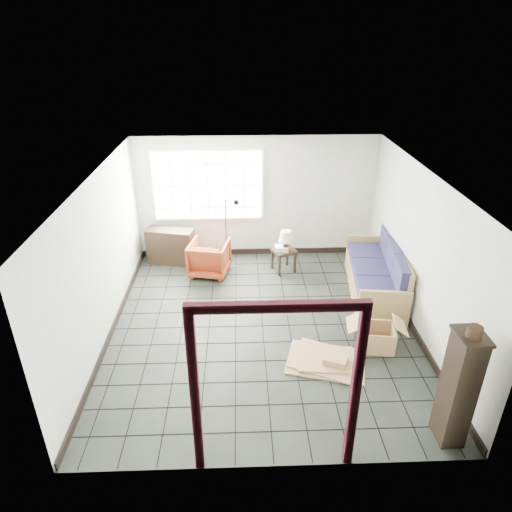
{
  "coord_description": "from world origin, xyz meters",
  "views": [
    {
      "loc": [
        -0.34,
        -6.33,
        4.53
      ],
      "look_at": [
        -0.1,
        0.3,
        1.17
      ],
      "focal_mm": 32.0,
      "sensor_mm": 36.0,
      "label": 1
    }
  ],
  "objects_px": {
    "armchair": "(209,256)",
    "side_table": "(284,253)",
    "tall_shelf": "(458,388)",
    "futon_sofa": "(379,276)"
  },
  "relations": [
    {
      "from": "armchair",
      "to": "side_table",
      "type": "relative_size",
      "value": 1.37
    },
    {
      "from": "armchair",
      "to": "tall_shelf",
      "type": "bearing_deg",
      "value": 137.92
    },
    {
      "from": "side_table",
      "to": "futon_sofa",
      "type": "bearing_deg",
      "value": -29.14
    },
    {
      "from": "side_table",
      "to": "tall_shelf",
      "type": "bearing_deg",
      "value": -69.54
    },
    {
      "from": "futon_sofa",
      "to": "armchair",
      "type": "relative_size",
      "value": 3.04
    },
    {
      "from": "futon_sofa",
      "to": "armchair",
      "type": "height_order",
      "value": "futon_sofa"
    },
    {
      "from": "futon_sofa",
      "to": "tall_shelf",
      "type": "bearing_deg",
      "value": -84.04
    },
    {
      "from": "futon_sofa",
      "to": "tall_shelf",
      "type": "xyz_separation_m",
      "value": [
        -0.07,
        -3.4,
        0.42
      ]
    },
    {
      "from": "futon_sofa",
      "to": "tall_shelf",
      "type": "relative_size",
      "value": 1.52
    },
    {
      "from": "side_table",
      "to": "armchair",
      "type": "bearing_deg",
      "value": -177.32
    }
  ]
}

